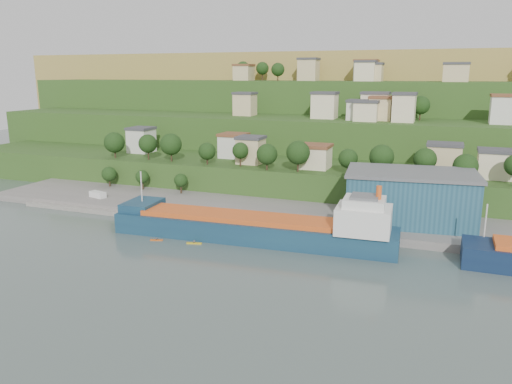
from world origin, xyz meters
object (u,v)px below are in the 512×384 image
at_px(caravan, 98,196).
at_px(kayak_orange, 157,239).
at_px(cargo_ship_near, 260,230).
at_px(warehouse, 410,197).

height_order(caravan, kayak_orange, caravan).
distance_m(cargo_ship_near, warehouse, 38.59).
relative_size(warehouse, caravan, 6.07).
height_order(warehouse, kayak_orange, warehouse).
xyz_separation_m(cargo_ship_near, kayak_orange, (-22.79, -8.30, -2.52)).
relative_size(cargo_ship_near, caravan, 12.44).
distance_m(caravan, kayak_orange, 41.54).
xyz_separation_m(cargo_ship_near, warehouse, (31.56, 21.46, 5.69)).
bearing_deg(caravan, kayak_orange, -18.55).
bearing_deg(kayak_orange, warehouse, 10.97).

